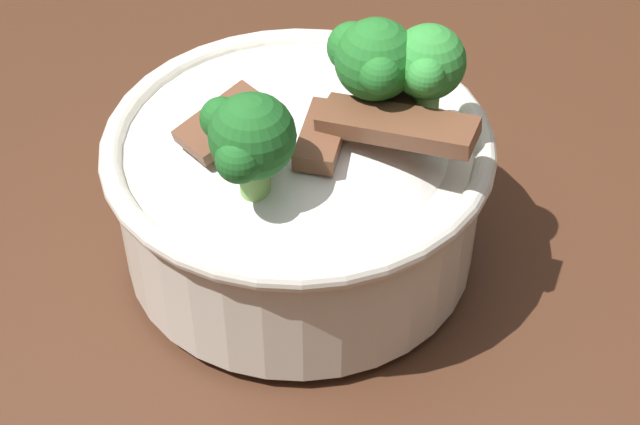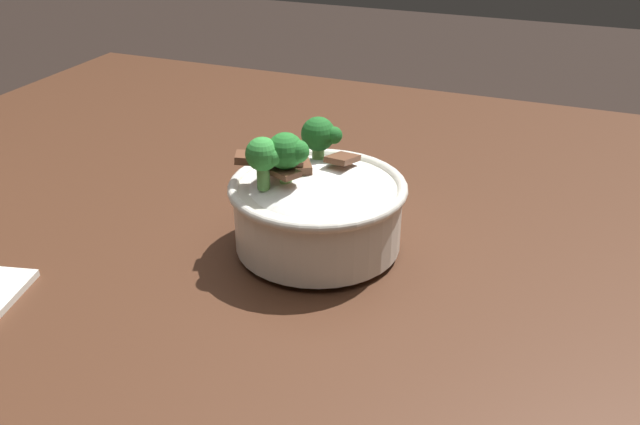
% 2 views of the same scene
% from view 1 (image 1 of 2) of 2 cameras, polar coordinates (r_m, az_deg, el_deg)
% --- Properties ---
extents(rice_bowl, '(0.21, 0.21, 0.15)m').
position_cam_1_polar(rice_bowl, '(0.53, -0.82, 1.98)').
color(rice_bowl, silver).
rests_on(rice_bowl, dining_table).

